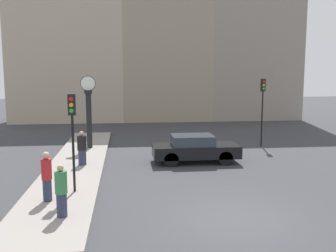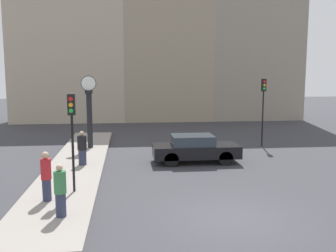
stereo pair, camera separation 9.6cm
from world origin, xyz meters
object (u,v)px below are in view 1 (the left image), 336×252
sedan_car (195,148)px  street_clock (89,113)px  pedestrian_green_hoodie (61,191)px  traffic_light_far (263,99)px  pedestrian_red_top (47,176)px  traffic_light_near (72,122)px  pedestrian_black_jacket (82,149)px

sedan_car → street_clock: size_ratio=1.03×
pedestrian_green_hoodie → sedan_car: bearing=52.5°
sedan_car → street_clock: street_clock is taller
street_clock → pedestrian_green_hoodie: (0.14, -10.83, -1.26)m
traffic_light_far → pedestrian_red_top: size_ratio=2.44×
traffic_light_near → pedestrian_red_top: (-0.78, -0.96, -1.71)m
pedestrian_red_top → pedestrian_black_jacket: pedestrian_red_top is taller
pedestrian_red_top → traffic_light_near: bearing=50.9°
sedan_car → pedestrian_green_hoodie: 8.90m
sedan_car → pedestrian_black_jacket: bearing=-175.3°
traffic_light_far → traffic_light_near: bearing=-140.8°
pedestrian_red_top → pedestrian_green_hoodie: (0.72, -1.52, -0.06)m
pedestrian_red_top → sedan_car: bearing=42.0°
traffic_light_near → street_clock: (-0.19, 8.36, -0.51)m
traffic_light_far → pedestrian_green_hoodie: traffic_light_far is taller
street_clock → pedestrian_red_top: 9.41m
traffic_light_far → sedan_car: bearing=-142.2°
sedan_car → traffic_light_near: traffic_light_near is taller
pedestrian_black_jacket → sedan_car: bearing=4.7°
sedan_car → pedestrian_red_top: 8.27m
pedestrian_red_top → traffic_light_far: bearing=40.2°
pedestrian_black_jacket → traffic_light_far: bearing=22.2°
traffic_light_near → street_clock: bearing=91.3°
traffic_light_near → pedestrian_red_top: 2.11m
sedan_car → pedestrian_black_jacket: size_ratio=2.66×
street_clock → traffic_light_far: bearing=0.1°
traffic_light_near → pedestrian_black_jacket: size_ratio=2.21×
traffic_light_far → street_clock: size_ratio=0.99×
traffic_light_near → traffic_light_far: (10.26, 8.38, 0.23)m
sedan_car → pedestrian_green_hoodie: pedestrian_green_hoodie is taller
sedan_car → pedestrian_red_top: (-6.14, -5.54, 0.29)m
sedan_car → pedestrian_green_hoodie: bearing=-127.5°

